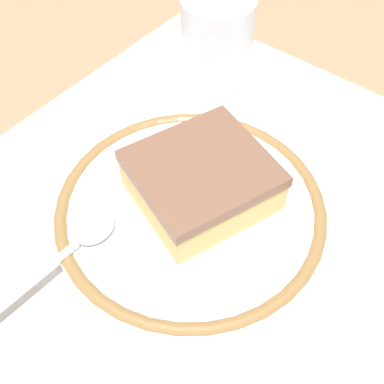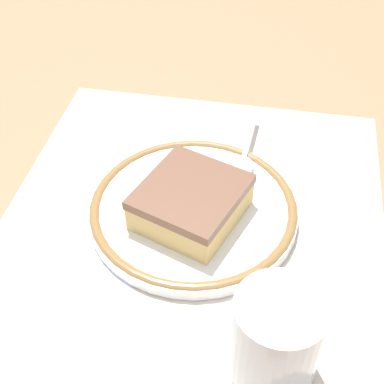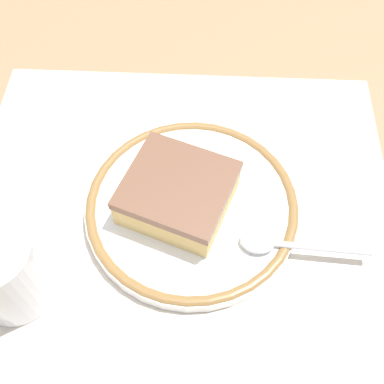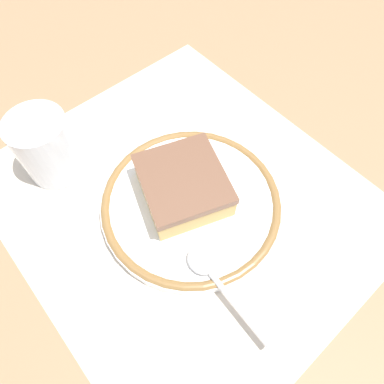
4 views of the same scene
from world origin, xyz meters
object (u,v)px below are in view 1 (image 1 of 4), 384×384
(plate, at_px, (192,211))
(cake_slice, at_px, (203,181))
(napkin, at_px, (367,161))
(spoon, at_px, (77,242))
(cup, at_px, (217,44))

(plate, bearing_deg, cake_slice, -177.65)
(napkin, bearing_deg, plate, -29.93)
(spoon, xyz_separation_m, cup, (-0.24, -0.05, 0.02))
(plate, height_order, cake_slice, cake_slice)
(cake_slice, bearing_deg, spoon, -24.69)
(plate, xyz_separation_m, cake_slice, (-0.01, -0.00, 0.02))
(cake_slice, distance_m, cup, 0.18)
(cake_slice, relative_size, spoon, 1.00)
(cake_slice, bearing_deg, plate, 2.35)
(spoon, bearing_deg, cup, -168.03)
(spoon, distance_m, cup, 0.25)
(cake_slice, xyz_separation_m, spoon, (0.10, -0.04, -0.01))
(cup, xyz_separation_m, napkin, (0.01, 0.18, -0.04))
(spoon, height_order, cup, cup)
(napkin, bearing_deg, cup, -94.33)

